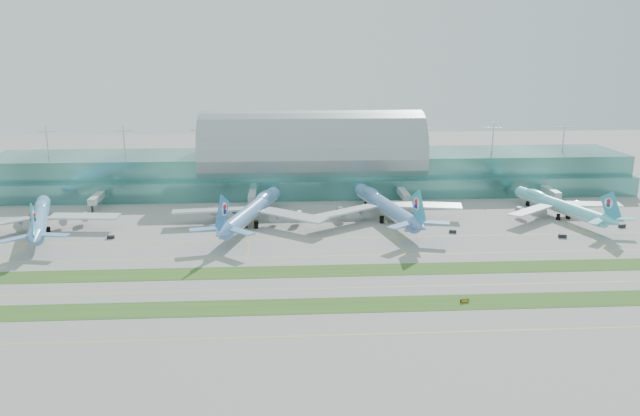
{
  "coord_description": "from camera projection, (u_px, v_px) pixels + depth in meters",
  "views": [
    {
      "loc": [
        -15.76,
        -204.99,
        78.46
      ],
      "look_at": [
        0.0,
        55.0,
        9.0
      ],
      "focal_mm": 35.0,
      "sensor_mm": 36.0,
      "label": 1
    }
  ],
  "objects": [
    {
      "name": "taxiline_a",
      "position": [
        342.0,
        335.0,
        172.55
      ],
      "size": [
        420.0,
        0.35,
        0.01
      ],
      "primitive_type": "cube",
      "color": "yellow",
      "rests_on": "ground"
    },
    {
      "name": "taxiline_c",
      "position": [
        326.0,
        256.0,
        236.2
      ],
      "size": [
        420.0,
        0.35,
        0.01
      ],
      "primitive_type": "cube",
      "color": "yellow",
      "rests_on": "ground"
    },
    {
      "name": "taxiline_b",
      "position": [
        333.0,
        288.0,
        205.34
      ],
      "size": [
        420.0,
        0.35,
        0.01
      ],
      "primitive_type": "cube",
      "color": "yellow",
      "rests_on": "ground"
    },
    {
      "name": "ground",
      "position": [
        329.0,
        273.0,
        218.84
      ],
      "size": [
        700.0,
        700.0,
        0.0
      ],
      "primitive_type": "plane",
      "color": "gray",
      "rests_on": "ground"
    },
    {
      "name": "grass_strip_near",
      "position": [
        336.0,
        305.0,
        191.83
      ],
      "size": [
        420.0,
        12.0,
        0.08
      ],
      "primitive_type": "cube",
      "color": "#2D591E",
      "rests_on": "ground"
    },
    {
      "name": "gse_e",
      "position": [
        409.0,
        228.0,
        268.71
      ],
      "size": [
        3.34,
        2.12,
        1.43
      ],
      "primitive_type": "cube",
      "rotation": [
        0.0,
        0.0,
        -0.1
      ],
      "color": "#C4C00B",
      "rests_on": "ground"
    },
    {
      "name": "airliner_c",
      "position": [
        385.0,
        205.0,
        282.82
      ],
      "size": [
        69.6,
        80.12,
        22.24
      ],
      "rotation": [
        0.0,
        0.0,
        0.21
      ],
      "color": "#5C8BCA",
      "rests_on": "ground"
    },
    {
      "name": "grass_strip_far",
      "position": [
        329.0,
        271.0,
        220.76
      ],
      "size": [
        420.0,
        12.0,
        0.08
      ],
      "primitive_type": "cube",
      "color": "#2D591E",
      "rests_on": "ground"
    },
    {
      "name": "taxiway_sign_east",
      "position": [
        465.0,
        301.0,
        193.91
      ],
      "size": [
        2.85,
        0.83,
        1.21
      ],
      "rotation": [
        0.0,
        0.0,
        0.19
      ],
      "color": "black",
      "rests_on": "ground"
    },
    {
      "name": "gse_d",
      "position": [
        243.0,
        226.0,
        271.94
      ],
      "size": [
        4.46,
        2.45,
        1.59
      ],
      "primitive_type": "cube",
      "rotation": [
        0.0,
        0.0,
        0.16
      ],
      "color": "black",
      "rests_on": "ground"
    },
    {
      "name": "gse_g",
      "position": [
        562.0,
        236.0,
        258.24
      ],
      "size": [
        3.59,
        2.76,
        1.52
      ],
      "primitive_type": "cube",
      "rotation": [
        0.0,
        0.0,
        -0.27
      ],
      "color": "black",
      "rests_on": "ground"
    },
    {
      "name": "airliner_a",
      "position": [
        40.0,
        217.0,
        265.03
      ],
      "size": [
        62.93,
        72.97,
        20.57
      ],
      "rotation": [
        0.0,
        0.0,
        0.3
      ],
      "color": "#649CDC",
      "rests_on": "ground"
    },
    {
      "name": "gse_f",
      "position": [
        453.0,
        231.0,
        264.76
      ],
      "size": [
        3.4,
        2.4,
        1.41
      ],
      "primitive_type": "cube",
      "rotation": [
        0.0,
        0.0,
        -0.26
      ],
      "color": "black",
      "rests_on": "ground"
    },
    {
      "name": "taxiline_d",
      "position": [
        322.0,
        238.0,
        257.42
      ],
      "size": [
        420.0,
        0.35,
        0.01
      ],
      "primitive_type": "cube",
      "color": "yellow",
      "rests_on": "ground"
    },
    {
      "name": "gse_h",
      "position": [
        622.0,
        226.0,
        272.33
      ],
      "size": [
        3.25,
        2.29,
        1.54
      ],
      "primitive_type": "cube",
      "rotation": [
        0.0,
        0.0,
        0.29
      ],
      "color": "black",
      "rests_on": "ground"
    },
    {
      "name": "gse_c",
      "position": [
        225.0,
        235.0,
        258.8
      ],
      "size": [
        3.47,
        2.15,
        1.46
      ],
      "primitive_type": "cube",
      "rotation": [
        0.0,
        0.0,
        0.22
      ],
      "color": "black",
      "rests_on": "ground"
    },
    {
      "name": "gse_a",
      "position": [
        34.0,
        242.0,
        250.21
      ],
      "size": [
        4.04,
        3.07,
        1.76
      ],
      "primitive_type": "cube",
      "rotation": [
        0.0,
        0.0,
        -0.3
      ],
      "color": "gold",
      "rests_on": "ground"
    },
    {
      "name": "airliner_d",
      "position": [
        558.0,
        205.0,
        287.29
      ],
      "size": [
        59.38,
        68.72,
        19.28
      ],
      "rotation": [
        0.0,
        0.0,
        0.28
      ],
      "color": "#66D4E1",
      "rests_on": "ground"
    },
    {
      "name": "gse_b",
      "position": [
        111.0,
        237.0,
        257.07
      ],
      "size": [
        3.12,
        1.96,
        1.27
      ],
      "primitive_type": "cube",
      "rotation": [
        0.0,
        0.0,
        0.1
      ],
      "color": "black",
      "rests_on": "ground"
    },
    {
      "name": "airliner_b",
      "position": [
        252.0,
        210.0,
        274.99
      ],
      "size": [
        68.88,
        79.7,
        22.34
      ],
      "rotation": [
        0.0,
        0.0,
        -0.27
      ],
      "color": "#69A3E9",
      "rests_on": "ground"
    },
    {
      "name": "terminal",
      "position": [
        312.0,
        164.0,
        339.39
      ],
      "size": [
        340.0,
        69.1,
        36.0
      ],
      "color": "#3D7A75",
      "rests_on": "ground"
    }
  ]
}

